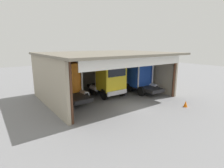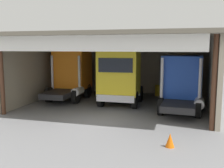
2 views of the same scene
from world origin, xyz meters
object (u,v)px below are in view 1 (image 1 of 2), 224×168
at_px(oil_drum, 104,83).
at_px(traffic_cone, 186,104).
at_px(truck_blue_center_right_bay, 140,77).
at_px(truck_yellow_center_bay, 109,79).
at_px(truck_orange_center_left_bay, 68,81).
at_px(tool_cart, 74,87).

height_order(oil_drum, traffic_cone, oil_drum).
relative_size(truck_blue_center_right_bay, oil_drum, 5.49).
xyz_separation_m(truck_yellow_center_bay, truck_blue_center_right_bay, (4.05, -0.48, -0.17)).
bearing_deg(truck_yellow_center_bay, traffic_cone, 118.05).
height_order(truck_orange_center_left_bay, traffic_cone, truck_orange_center_left_bay).
relative_size(tool_cart, traffic_cone, 1.79).
bearing_deg(tool_cart, oil_drum, 2.84).
relative_size(truck_blue_center_right_bay, tool_cart, 4.68).
distance_m(oil_drum, traffic_cone, 11.26).
relative_size(truck_orange_center_left_bay, truck_yellow_center_bay, 1.06).
height_order(truck_orange_center_left_bay, tool_cart, truck_orange_center_left_bay).
bearing_deg(traffic_cone, truck_orange_center_left_bay, 133.86).
height_order(tool_cart, traffic_cone, tool_cart).
distance_m(oil_drum, tool_cart, 4.44).
bearing_deg(oil_drum, truck_orange_center_left_bay, -153.91).
bearing_deg(truck_blue_center_right_bay, oil_drum, 113.78).
distance_m(truck_blue_center_right_bay, tool_cart, 7.90).
bearing_deg(truck_orange_center_left_bay, truck_blue_center_right_bay, -12.65).
distance_m(tool_cart, traffic_cone, 12.42).
xyz_separation_m(truck_blue_center_right_bay, tool_cart, (-6.24, 4.67, -1.29)).
height_order(truck_yellow_center_bay, truck_blue_center_right_bay, truck_yellow_center_bay).
xyz_separation_m(tool_cart, traffic_cone, (5.85, -10.95, -0.22)).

